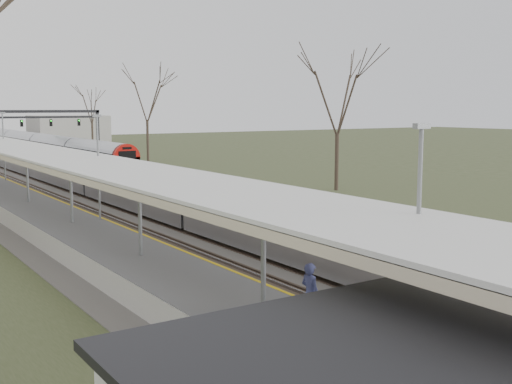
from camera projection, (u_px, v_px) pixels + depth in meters
track_bed at (105, 185)px, 52.66m from camera, size 24.00×160.00×0.22m
platform at (51, 222)px, 33.04m from camera, size 3.50×69.00×1.00m
canopy at (77, 162)px, 28.86m from camera, size 4.10×50.00×3.11m
signal_gantry at (15, 120)px, 76.84m from camera, size 21.00×0.59×6.08m
tree_east_far at (338, 95)px, 48.47m from camera, size 5.00×5.00×10.30m
train_near at (103, 178)px, 45.05m from camera, size 2.62×90.21×3.05m
train_far at (40, 145)px, 84.06m from camera, size 2.62×60.21×3.05m
passenger at (310, 294)px, 15.94m from camera, size 0.44×0.61×1.58m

